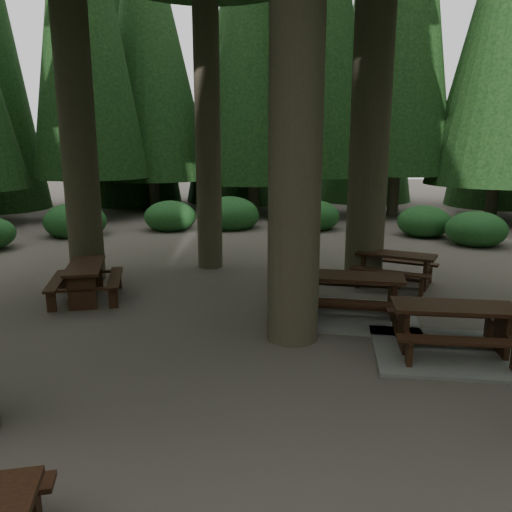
# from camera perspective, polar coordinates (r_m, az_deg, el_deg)

# --- Properties ---
(ground) EXTENTS (80.00, 80.00, 0.00)m
(ground) POSITION_cam_1_polar(r_m,az_deg,el_deg) (8.37, -1.45, -9.59)
(ground) COLOR #534943
(ground) RESTS_ON ground
(picnic_table_a) EXTENTS (2.38, 2.00, 0.79)m
(picnic_table_a) POSITION_cam_1_polar(r_m,az_deg,el_deg) (8.32, 21.44, -8.65)
(picnic_table_a) COLOR gray
(picnic_table_a) RESTS_ON ground
(picnic_table_b) EXTENTS (1.85, 2.07, 0.75)m
(picnic_table_b) POSITION_cam_1_polar(r_m,az_deg,el_deg) (10.91, -18.88, -2.20)
(picnic_table_b) COLOR black
(picnic_table_b) RESTS_ON ground
(picnic_table_c) EXTENTS (2.53, 2.16, 0.80)m
(picnic_table_c) POSITION_cam_1_polar(r_m,az_deg,el_deg) (9.53, 10.88, -5.23)
(picnic_table_c) COLOR gray
(picnic_table_c) RESTS_ON ground
(picnic_table_d) EXTENTS (2.12, 1.93, 0.75)m
(picnic_table_d) POSITION_cam_1_polar(r_m,az_deg,el_deg) (11.80, 15.65, -0.90)
(picnic_table_d) COLOR black
(picnic_table_d) RESTS_ON ground
(shrub_ring) EXTENTS (23.86, 24.64, 1.49)m
(shrub_ring) POSITION_cam_1_polar(r_m,az_deg,el_deg) (8.88, 3.67, -5.53)
(shrub_ring) COLOR #1C5326
(shrub_ring) RESTS_ON ground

